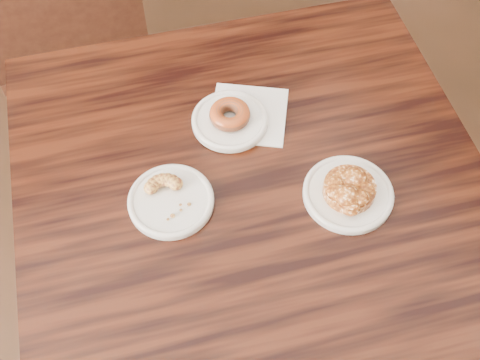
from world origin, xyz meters
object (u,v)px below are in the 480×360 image
glazed_donut (230,114)px  cruller_fragment (170,196)px  cafe_table (251,266)px  chair_far (58,21)px  apple_fritter (350,188)px

glazed_donut → cruller_fragment: size_ratio=0.91×
cafe_table → chair_far: chair_far is taller
cruller_fragment → apple_fritter: bearing=-28.3°
cafe_table → glazed_donut: glazed_donut is taller
apple_fritter → cruller_fragment: 0.34m
glazed_donut → apple_fritter: bearing=-68.8°
chair_far → cruller_fragment: chair_far is taller
cafe_table → glazed_donut: (0.04, 0.15, 0.41)m
glazed_donut → cruller_fragment: (-0.20, -0.11, -0.01)m
chair_far → glazed_donut: bearing=105.0°
apple_fritter → cafe_table: bearing=140.1°
glazed_donut → apple_fritter: (0.10, -0.27, -0.00)m
apple_fritter → cruller_fragment: bearing=151.7°
apple_fritter → cruller_fragment: apple_fritter is taller
chair_far → glazed_donut: chair_far is taller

